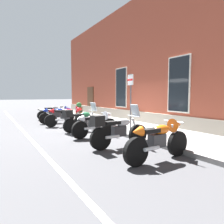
{
  "coord_description": "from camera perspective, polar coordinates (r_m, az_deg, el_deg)",
  "views": [
    {
      "loc": [
        8.53,
        -4.42,
        1.63
      ],
      "look_at": [
        0.19,
        0.62,
        0.81
      ],
      "focal_mm": 32.4,
      "sensor_mm": 36.0,
      "label": 1
    }
  ],
  "objects": [
    {
      "name": "motorcycle_red_sport",
      "position": [
        10.81,
        -12.4,
        -0.94
      ],
      "size": [
        0.62,
        2.18,
        1.04
      ],
      "color": "black",
      "rests_on": "ground_plane"
    },
    {
      "name": "lane_stripe",
      "position": [
        8.77,
        -22.73,
        -6.24
      ],
      "size": [
        29.09,
        0.12,
        0.01
      ],
      "primitive_type": "cube",
      "color": "silver",
      "rests_on": "ground_plane"
    },
    {
      "name": "motorcycle_orange_sport",
      "position": [
        5.2,
        13.59,
        -7.21
      ],
      "size": [
        0.62,
        2.13,
        1.02
      ],
      "color": "black",
      "rests_on": "ground_plane"
    },
    {
      "name": "motorcycle_grey_naked",
      "position": [
        13.98,
        -16.25,
        -0.14
      ],
      "size": [
        0.62,
        2.02,
        0.93
      ],
      "color": "black",
      "rests_on": "ground_plane"
    },
    {
      "name": "ground_plane",
      "position": [
        9.74,
        -3.71,
        -4.82
      ],
      "size": [
        140.0,
        140.0,
        0.0
      ],
      "primitive_type": "plane",
      "color": "#38383A"
    },
    {
      "name": "motorcycle_white_sport",
      "position": [
        7.96,
        -4.25,
        -3.05
      ],
      "size": [
        0.64,
        2.08,
        0.98
      ],
      "color": "black",
      "rests_on": "ground_plane"
    },
    {
      "name": "parking_sign",
      "position": [
        8.6,
        5.27,
        5.11
      ],
      "size": [
        0.36,
        0.07,
        2.38
      ],
      "color": "#4C4C51",
      "rests_on": "sidewalk"
    },
    {
      "name": "barrel_planter",
      "position": [
        15.07,
        -9.3,
        0.68
      ],
      "size": [
        0.55,
        0.55,
        0.96
      ],
      "color": "brown",
      "rests_on": "sidewalk"
    },
    {
      "name": "motorcycle_silver_touring",
      "position": [
        6.25,
        1.53,
        -5.09
      ],
      "size": [
        0.62,
        2.06,
        1.33
      ],
      "color": "black",
      "rests_on": "ground_plane"
    },
    {
      "name": "sidewalk",
      "position": [
        10.45,
        3.22,
        -3.78
      ],
      "size": [
        29.09,
        2.84,
        0.13
      ],
      "primitive_type": "cube",
      "color": "slate",
      "rests_on": "ground_plane"
    },
    {
      "name": "motorcycle_blue_sport",
      "position": [
        12.18,
        -14.86,
        -0.48
      ],
      "size": [
        0.62,
        2.09,
        0.98
      ],
      "color": "black",
      "rests_on": "ground_plane"
    },
    {
      "name": "motorcycle_green_touring",
      "position": [
        9.14,
        -8.68,
        -2.09
      ],
      "size": [
        0.74,
        1.98,
        1.29
      ],
      "color": "black",
      "rests_on": "ground_plane"
    },
    {
      "name": "brick_pub_facade",
      "position": [
        14.18,
        21.79,
        12.26
      ],
      "size": [
        23.09,
        7.92,
        7.11
      ],
      "color": "brown",
      "rests_on": "ground_plane"
    }
  ]
}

